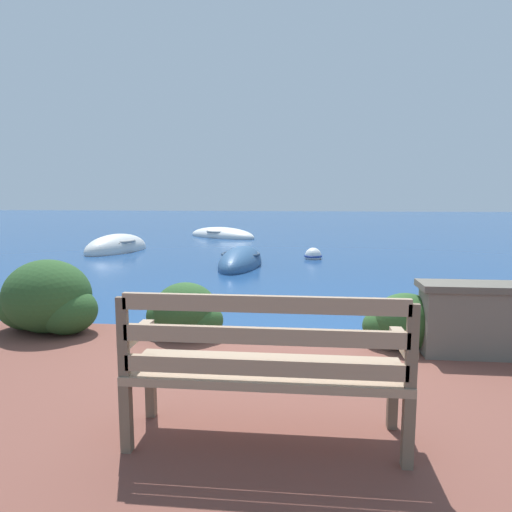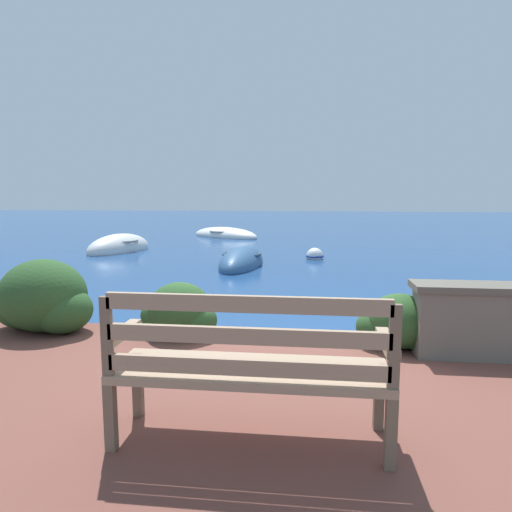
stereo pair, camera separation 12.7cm
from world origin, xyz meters
name	(u,v)px [view 1 (the left image)]	position (x,y,z in m)	size (l,w,h in m)	color
ground_plane	(288,349)	(0.00, 0.00, 0.00)	(80.00, 80.00, 0.00)	navy
park_bench	(265,365)	(-0.06, -2.30, 0.71)	(1.62, 0.48, 0.93)	brown
hedge_clump_far_left	(47,301)	(-2.55, -0.33, 0.56)	(1.14, 0.82, 0.78)	#284C23
hedge_clump_left	(185,313)	(-1.05, -0.33, 0.46)	(0.82, 0.59, 0.56)	#284C23
hedge_clump_centre	(404,324)	(1.12, -0.45, 0.45)	(0.77, 0.55, 0.52)	#284C23
rowboat_nearest	(241,263)	(-1.30, 5.73, 0.07)	(1.06, 2.71, 0.77)	#2D517A
rowboat_mid	(117,249)	(-5.27, 7.98, 0.08)	(1.72, 2.63, 0.90)	silver
rowboat_far	(222,236)	(-2.99, 12.78, 0.06)	(3.26, 2.70, 0.67)	silver
mooring_buoy	(313,256)	(0.43, 7.03, 0.08)	(0.48, 0.48, 0.43)	white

